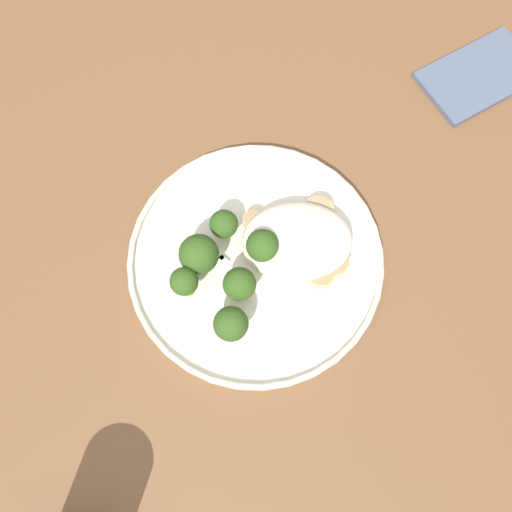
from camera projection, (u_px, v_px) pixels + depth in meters
name	position (u px, v px, depth m)	size (l,w,h in m)	color
ground	(255.00, 339.00, 1.31)	(6.00, 6.00, 0.00)	#47423D
wooden_dining_table	(254.00, 256.00, 0.68)	(1.40, 1.00, 0.74)	brown
dinner_plate	(256.00, 259.00, 0.59)	(0.29, 0.29, 0.02)	beige
noodle_bed	(297.00, 241.00, 0.57)	(0.12, 0.09, 0.04)	beige
seared_scallop_left_edge	(304.00, 235.00, 0.58)	(0.02, 0.02, 0.01)	beige
seared_scallop_tilted_round	(275.00, 244.00, 0.58)	(0.03, 0.03, 0.02)	#E5C689
seared_scallop_large_seared	(334.00, 262.00, 0.57)	(0.04, 0.04, 0.01)	#DBB77A
seared_scallop_on_noodles	(285.00, 222.00, 0.59)	(0.02, 0.02, 0.01)	#E5C689
seared_scallop_rear_pale	(319.00, 210.00, 0.59)	(0.03, 0.03, 0.01)	#E5C689
seared_scallop_center_golden	(256.00, 220.00, 0.59)	(0.02, 0.02, 0.01)	#DBB77A
seared_scallop_tiny_bay	(321.00, 273.00, 0.57)	(0.03, 0.03, 0.01)	#DBB77A
broccoli_floret_near_rim	(231.00, 324.00, 0.53)	(0.04, 0.04, 0.05)	#7A994C
broccoli_floret_center_pile	(240.00, 284.00, 0.54)	(0.04, 0.04, 0.05)	#7A994C
broccoli_floret_front_edge	(185.00, 282.00, 0.54)	(0.03, 0.03, 0.05)	#89A356
broccoli_floret_left_leaning	(263.00, 246.00, 0.56)	(0.04, 0.04, 0.05)	#89A356
broccoli_floret_small_sprig	(199.00, 254.00, 0.55)	(0.04, 0.04, 0.06)	#7A994C
broccoli_floret_split_head	(224.00, 222.00, 0.57)	(0.03, 0.03, 0.04)	#89A356
onion_sliver_long_sliver	(213.00, 250.00, 0.58)	(0.05, 0.01, 0.00)	silver
onion_sliver_curled_piece	(211.00, 268.00, 0.58)	(0.04, 0.01, 0.00)	silver
folded_napkin	(479.00, 76.00, 0.67)	(0.15, 0.09, 0.01)	#4C566B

